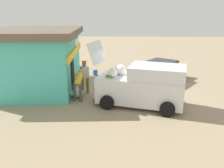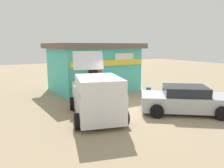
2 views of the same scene
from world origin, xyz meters
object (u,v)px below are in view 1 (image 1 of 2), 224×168
at_px(delivery_van, 143,85).
at_px(paint_bucket, 95,73).
at_px(parked_sedan, 160,72).
at_px(vendor_standing, 85,75).
at_px(customer_bending, 79,82).
at_px(unloaded_banana_pile, 77,93).
at_px(storefront_bar, 38,58).

bearing_deg(delivery_van, paint_bucket, 26.93).
xyz_separation_m(parked_sedan, paint_bucket, (1.29, 4.18, -0.42)).
bearing_deg(paint_bucket, parked_sedan, -107.13).
xyz_separation_m(delivery_van, parked_sedan, (3.97, -1.51, -0.35)).
height_order(vendor_standing, paint_bucket, vendor_standing).
bearing_deg(customer_bending, paint_bucket, -4.75).
relative_size(unloaded_banana_pile, paint_bucket, 2.20).
height_order(storefront_bar, delivery_van, storefront_bar).
height_order(customer_bending, unloaded_banana_pile, customer_bending).
distance_m(parked_sedan, paint_bucket, 4.39).
relative_size(vendor_standing, paint_bucket, 4.42).
relative_size(parked_sedan, paint_bucket, 11.04).
distance_m(parked_sedan, vendor_standing, 4.99).
height_order(customer_bending, paint_bucket, customer_bending).
distance_m(customer_bending, unloaded_banana_pile, 0.78).
height_order(parked_sedan, unloaded_banana_pile, parked_sedan).
distance_m(delivery_van, paint_bucket, 5.95).
height_order(delivery_van, unloaded_banana_pile, delivery_van).
bearing_deg(parked_sedan, paint_bucket, 72.87).
xyz_separation_m(customer_bending, paint_bucket, (4.66, -0.39, -0.71)).
distance_m(vendor_standing, customer_bending, 1.10).
distance_m(storefront_bar, vendor_standing, 2.93).
distance_m(delivery_van, vendor_standing, 3.36).
relative_size(customer_bending, paint_bucket, 3.82).
distance_m(unloaded_banana_pile, paint_bucket, 4.36).
distance_m(parked_sedan, customer_bending, 5.68).
relative_size(parked_sedan, vendor_standing, 2.50).
height_order(parked_sedan, customer_bending, customer_bending).
relative_size(delivery_van, customer_bending, 3.03).
xyz_separation_m(vendor_standing, paint_bucket, (3.57, -0.24, -0.80)).
bearing_deg(delivery_van, vendor_standing, 59.91).
distance_m(delivery_van, unloaded_banana_pile, 3.43).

